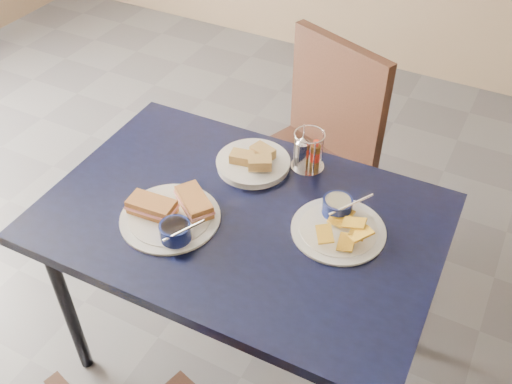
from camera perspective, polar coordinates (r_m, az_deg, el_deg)
The scene contains 7 objects.
ground at distance 2.24m, azimuth -1.52°, elevation -18.05°, with size 6.00×6.00×0.00m, color #4C4C50.
dining_table at distance 1.76m, azimuth -1.47°, elevation -3.82°, with size 1.20×0.81×0.75m.
chair_far at distance 2.32m, azimuth 5.20°, elevation 5.01°, with size 0.59×0.59×0.97m.
sandwich_plate at distance 1.70m, azimuth -8.35°, elevation -2.20°, with size 0.31×0.30×0.12m.
plantain_plate at distance 1.68m, azimuth 8.28°, elevation -2.93°, with size 0.28×0.28×0.12m.
bread_basket at distance 1.87m, azimuth -0.24°, elevation 3.00°, with size 0.24×0.24×0.07m.
condiment_caddy at distance 1.86m, azimuth 5.13°, elevation 3.95°, with size 0.11×0.11×0.14m.
Camera 1 is at (0.57, -0.97, 1.94)m, focal length 40.00 mm.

